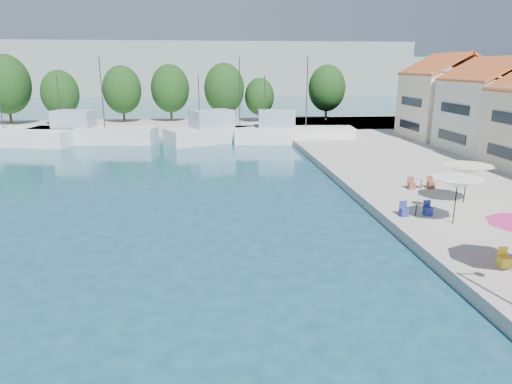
{
  "coord_description": "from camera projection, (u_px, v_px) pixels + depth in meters",
  "views": [
    {
      "loc": [
        -3.81,
        -0.11,
        8.71
      ],
      "look_at": [
        -1.01,
        26.0,
        1.47
      ],
      "focal_mm": 32.0,
      "sensor_mm": 36.0,
      "label": 1
    }
  ],
  "objects": [
    {
      "name": "cafe_table_02",
      "position": [
        416.0,
        211.0,
        25.61
      ],
      "size": [
        1.82,
        0.7,
        0.76
      ],
      "color": "black",
      "rests_on": "quay_right"
    },
    {
      "name": "tree_07",
      "position": [
        259.0,
        97.0,
        68.19
      ],
      "size": [
        4.41,
        4.41,
        6.53
      ],
      "color": "#3F2B19",
      "rests_on": "quay_far"
    },
    {
      "name": "quay_far",
      "position": [
        178.0,
        127.0,
        66.14
      ],
      "size": [
        90.0,
        16.0,
        0.6
      ],
      "primitive_type": "cube",
      "color": "#A8A497",
      "rests_on": "ground"
    },
    {
      "name": "umbrella_white",
      "position": [
        458.0,
        183.0,
        23.8
      ],
      "size": [
        2.71,
        2.71,
        2.5
      ],
      "color": "black",
      "rests_on": "quay_right"
    },
    {
      "name": "umbrella_cream",
      "position": [
        468.0,
        169.0,
        27.59
      ],
      "size": [
        3.06,
        3.06,
        2.37
      ],
      "color": "black",
      "rests_on": "quay_right"
    },
    {
      "name": "building_05",
      "position": [
        495.0,
        103.0,
        44.15
      ],
      "size": [
        8.4,
        8.8,
        9.7
      ],
      "color": "silver",
      "rests_on": "quay_right"
    },
    {
      "name": "tree_06",
      "position": [
        224.0,
        89.0,
        66.47
      ],
      "size": [
        5.85,
        5.85,
        8.67
      ],
      "color": "#3F2B19",
      "rests_on": "quay_far"
    },
    {
      "name": "trawler_02",
      "position": [
        90.0,
        134.0,
        53.73
      ],
      "size": [
        15.05,
        6.05,
        10.2
      ],
      "rotation": [
        0.0,
        0.0,
        -0.16
      ],
      "color": "silver",
      "rests_on": "ground"
    },
    {
      "name": "cafe_table_03",
      "position": [
        421.0,
        185.0,
        31.27
      ],
      "size": [
        1.82,
        0.7,
        0.76
      ],
      "color": "black",
      "rests_on": "quay_right"
    },
    {
      "name": "hill_east",
      "position": [
        318.0,
        74.0,
        177.88
      ],
      "size": [
        140.0,
        40.0,
        12.0
      ],
      "primitive_type": "cube",
      "color": "gray",
      "rests_on": "ground"
    },
    {
      "name": "tree_04",
      "position": [
        122.0,
        90.0,
        67.44
      ],
      "size": [
        5.63,
        5.63,
        8.33
      ],
      "color": "#3F2B19",
      "rests_on": "quay_far"
    },
    {
      "name": "building_06",
      "position": [
        448.0,
        95.0,
        52.71
      ],
      "size": [
        9.0,
        8.8,
        10.2
      ],
      "color": "#F3E2C2",
      "rests_on": "quay_right"
    },
    {
      "name": "tree_05",
      "position": [
        170.0,
        89.0,
        68.77
      ],
      "size": [
        5.75,
        5.75,
        8.51
      ],
      "color": "#3F2B19",
      "rests_on": "quay_far"
    },
    {
      "name": "tree_03",
      "position": [
        60.0,
        93.0,
        64.41
      ],
      "size": [
        5.2,
        5.2,
        7.7
      ],
      "color": "#3F2B19",
      "rests_on": "quay_far"
    },
    {
      "name": "tree_08",
      "position": [
        327.0,
        88.0,
        70.72
      ],
      "size": [
        5.71,
        5.71,
        8.45
      ],
      "color": "#3F2B19",
      "rests_on": "quay_far"
    },
    {
      "name": "hill_west",
      "position": [
        126.0,
        69.0,
        150.97
      ],
      "size": [
        180.0,
        40.0,
        16.0
      ],
      "primitive_type": "cube",
      "color": "gray",
      "rests_on": "ground"
    },
    {
      "name": "tree_02",
      "position": [
        6.0,
        84.0,
        64.32
      ],
      "size": [
        6.68,
        6.68,
        9.88
      ],
      "color": "#3F2B19",
      "rests_on": "quay_far"
    },
    {
      "name": "trawler_03",
      "position": [
        226.0,
        132.0,
        55.05
      ],
      "size": [
        15.62,
        10.39,
        10.2
      ],
      "rotation": [
        0.0,
        0.0,
        0.46
      ],
      "color": "silver",
      "rests_on": "ground"
    },
    {
      "name": "trawler_04",
      "position": [
        291.0,
        133.0,
        54.0
      ],
      "size": [
        14.26,
        4.98,
        10.2
      ],
      "rotation": [
        0.0,
        0.0,
        -0.1
      ],
      "color": "white",
      "rests_on": "ground"
    }
  ]
}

